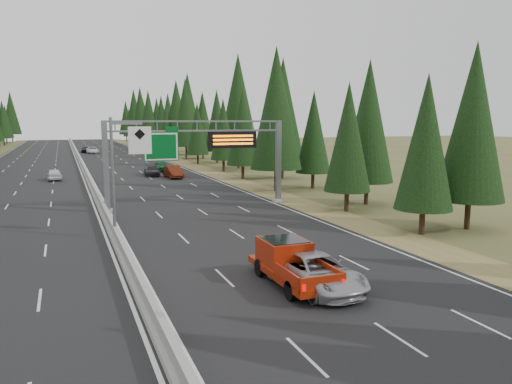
# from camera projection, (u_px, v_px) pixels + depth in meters

# --- Properties ---
(road) EXTENTS (32.00, 260.00, 0.08)m
(road) POSITION_uv_depth(u_px,v_px,m) (82.00, 167.00, 83.86)
(road) COLOR black
(road) RESTS_ON ground
(shoulder_right) EXTENTS (3.60, 260.00, 0.06)m
(shoulder_right) POSITION_uv_depth(u_px,v_px,m) (186.00, 164.00, 90.23)
(shoulder_right) COLOR olive
(shoulder_right) RESTS_ON ground
(median_barrier) EXTENTS (0.70, 260.00, 0.85)m
(median_barrier) POSITION_uv_depth(u_px,v_px,m) (82.00, 165.00, 83.80)
(median_barrier) COLOR gray
(median_barrier) RESTS_ON road
(sign_gantry) EXTENTS (16.75, 0.98, 7.80)m
(sign_gantry) POSITION_uv_depth(u_px,v_px,m) (205.00, 150.00, 44.67)
(sign_gantry) COLOR slate
(sign_gantry) RESTS_ON road
(hov_sign_pole) EXTENTS (2.80, 0.50, 8.00)m
(hov_sign_pole) POSITION_uv_depth(u_px,v_px,m) (122.00, 169.00, 32.61)
(hov_sign_pole) COLOR slate
(hov_sign_pole) RESTS_ON road
(tree_row_right) EXTENTS (11.78, 240.80, 18.61)m
(tree_row_right) POSITION_uv_depth(u_px,v_px,m) (214.00, 114.00, 87.81)
(tree_row_right) COLOR black
(tree_row_right) RESTS_ON ground
(silver_minivan) EXTENTS (3.24, 6.11, 1.64)m
(silver_minivan) POSITION_uv_depth(u_px,v_px,m) (316.00, 272.00, 23.20)
(silver_minivan) COLOR #A6A6AB
(silver_minivan) RESTS_ON road
(red_pickup) EXTENTS (2.21, 6.19, 2.02)m
(red_pickup) POSITION_uv_depth(u_px,v_px,m) (288.00, 259.00, 24.18)
(red_pickup) COLOR black
(red_pickup) RESTS_ON road
(car_ahead_green) EXTENTS (1.97, 4.63, 1.56)m
(car_ahead_green) POSITION_uv_depth(u_px,v_px,m) (161.00, 166.00, 76.99)
(car_ahead_green) COLOR #125224
(car_ahead_green) RESTS_ON road
(car_ahead_dkred) EXTENTS (1.98, 5.08, 1.65)m
(car_ahead_dkred) POSITION_uv_depth(u_px,v_px,m) (173.00, 172.00, 68.00)
(car_ahead_dkred) COLOR #591D0C
(car_ahead_dkred) RESTS_ON road
(car_ahead_dkgrey) EXTENTS (2.48, 5.08, 1.42)m
(car_ahead_dkgrey) POSITION_uv_depth(u_px,v_px,m) (152.00, 171.00, 70.78)
(car_ahead_dkgrey) COLOR black
(car_ahead_dkgrey) RESTS_ON road
(car_ahead_white) EXTENTS (2.71, 5.62, 1.54)m
(car_ahead_white) POSITION_uv_depth(u_px,v_px,m) (92.00, 150.00, 118.53)
(car_ahead_white) COLOR silver
(car_ahead_white) RESTS_ON road
(car_ahead_far) EXTENTS (2.18, 4.64, 1.53)m
(car_ahead_far) POSITION_uv_depth(u_px,v_px,m) (85.00, 149.00, 121.85)
(car_ahead_far) COLOR #232326
(car_ahead_far) RESTS_ON road
(car_onc_white) EXTENTS (2.16, 4.58, 1.51)m
(car_onc_white) POSITION_uv_depth(u_px,v_px,m) (54.00, 174.00, 65.54)
(car_onc_white) COLOR silver
(car_onc_white) RESTS_ON road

